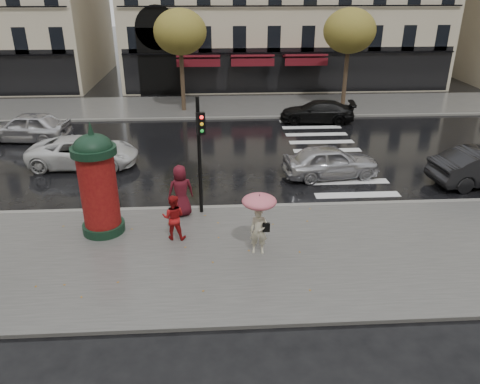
{
  "coord_description": "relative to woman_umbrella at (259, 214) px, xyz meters",
  "views": [
    {
      "loc": [
        -0.0,
        -13.56,
        8.37
      ],
      "look_at": [
        0.88,
        1.5,
        1.43
      ],
      "focal_mm": 35.0,
      "sensor_mm": 36.0,
      "label": 1
    }
  ],
  "objects": [
    {
      "name": "far_kerb",
      "position": [
        -1.37,
        16.43,
        -1.45
      ],
      "size": [
        90.0,
        0.25,
        0.14
      ],
      "primitive_type": "cube",
      "color": "slate",
      "rests_on": "ground"
    },
    {
      "name": "zebra_crossing",
      "position": [
        4.63,
        10.03,
        -1.51
      ],
      "size": [
        3.6,
        11.75,
        0.01
      ],
      "primitive_type": "cube",
      "color": "silver",
      "rests_on": "ground"
    },
    {
      "name": "near_kerb",
      "position": [
        -1.37,
        3.43,
        -1.45
      ],
      "size": [
        90.0,
        0.25,
        0.14
      ],
      "primitive_type": "cube",
      "color": "slate",
      "rests_on": "ground"
    },
    {
      "name": "car_far_silver",
      "position": [
        -11.76,
        12.59,
        -0.71
      ],
      "size": [
        4.94,
        2.42,
        1.62
      ],
      "primitive_type": "imported",
      "rotation": [
        0.0,
        0.0,
        -1.68
      ],
      "color": "silver",
      "rests_on": "ground"
    },
    {
      "name": "man_burgundy",
      "position": [
        -2.66,
        2.83,
        -0.4
      ],
      "size": [
        1.11,
        0.88,
        2.0
      ],
      "primitive_type": "imported",
      "rotation": [
        0.0,
        0.0,
        3.43
      ],
      "color": "#4F0F1A",
      "rests_on": "near_sidewalk"
    },
    {
      "name": "car_white",
      "position": [
        -7.67,
        8.52,
        -0.8
      ],
      "size": [
        5.25,
        2.6,
        1.43
      ],
      "primitive_type": "imported",
      "rotation": [
        0.0,
        0.0,
        1.53
      ],
      "color": "silver",
      "rests_on": "ground"
    },
    {
      "name": "car_silver",
      "position": [
        3.91,
        6.5,
        -0.77
      ],
      "size": [
        4.53,
        2.25,
        1.49
      ],
      "primitive_type": "imported",
      "rotation": [
        0.0,
        0.0,
        1.69
      ],
      "color": "#BDBCC1",
      "rests_on": "ground"
    },
    {
      "name": "near_sidewalk",
      "position": [
        -1.37,
        -0.07,
        -1.46
      ],
      "size": [
        90.0,
        7.0,
        0.12
      ],
      "primitive_type": "cube",
      "color": "#474744",
      "rests_on": "ground"
    },
    {
      "name": "traffic_light",
      "position": [
        -1.89,
        2.96,
        1.32
      ],
      "size": [
        0.34,
        0.44,
        4.48
      ],
      "color": "black",
      "rests_on": "near_sidewalk"
    },
    {
      "name": "morris_column",
      "position": [
        -5.37,
        1.74,
        0.55
      ],
      "size": [
        1.51,
        1.51,
        4.06
      ],
      "color": "black",
      "rests_on": "near_sidewalk"
    },
    {
      "name": "ground",
      "position": [
        -1.37,
        0.43,
        -1.52
      ],
      "size": [
        160.0,
        160.0,
        0.0
      ],
      "primitive_type": "plane",
      "color": "black",
      "rests_on": "ground"
    },
    {
      "name": "woman_umbrella",
      "position": [
        0.0,
        0.0,
        0.0
      ],
      "size": [
        1.1,
        1.1,
        2.12
      ],
      "color": "beige",
      "rests_on": "near_sidewalk"
    },
    {
      "name": "far_sidewalk",
      "position": [
        -1.37,
        19.43,
        -1.46
      ],
      "size": [
        90.0,
        6.0,
        0.12
      ],
      "primitive_type": "cube",
      "color": "#474744",
      "rests_on": "ground"
    },
    {
      "name": "tree_far_left",
      "position": [
        -3.37,
        18.43,
        3.65
      ],
      "size": [
        3.4,
        3.4,
        6.64
      ],
      "color": "#38281C",
      "rests_on": "ground"
    },
    {
      "name": "tree_far_right",
      "position": [
        7.63,
        18.43,
        3.65
      ],
      "size": [
        3.4,
        3.4,
        6.64
      ],
      "color": "#38281C",
      "rests_on": "ground"
    },
    {
      "name": "woman_red",
      "position": [
        -2.82,
        1.08,
        -0.59
      ],
      "size": [
        0.86,
        0.71,
        1.62
      ],
      "primitive_type": "imported",
      "rotation": [
        0.0,
        0.0,
        3.01
      ],
      "color": "#A11315",
      "rests_on": "near_sidewalk"
    },
    {
      "name": "car_black",
      "position": [
        5.17,
        15.43,
        -0.85
      ],
      "size": [
        4.81,
        2.45,
        1.34
      ],
      "primitive_type": "imported",
      "rotation": [
        0.0,
        0.0,
        -1.7
      ],
      "color": "black",
      "rests_on": "ground"
    }
  ]
}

